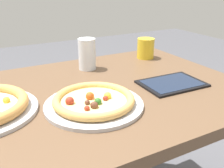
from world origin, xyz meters
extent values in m
cube|color=brown|center=(0.00, 0.00, 0.73)|extent=(1.19, 0.81, 0.04)
cylinder|color=#443122|center=(0.52, 0.32, 0.35)|extent=(0.07, 0.07, 0.71)
cylinder|color=#B7B7BC|center=(-0.03, -0.11, 0.76)|extent=(0.32, 0.32, 0.01)
cylinder|color=#E5CC7F|center=(-0.03, -0.11, 0.77)|extent=(0.21, 0.21, 0.01)
torus|color=tan|center=(-0.03, -0.11, 0.77)|extent=(0.26, 0.26, 0.03)
sphere|color=gold|center=(0.01, -0.12, 0.78)|extent=(0.02, 0.02, 0.02)
sphere|color=maroon|center=(-0.11, -0.10, 0.78)|extent=(0.03, 0.03, 0.03)
sphere|color=brown|center=(-0.06, -0.13, 0.78)|extent=(0.02, 0.02, 0.02)
sphere|color=maroon|center=(-0.08, -0.16, 0.78)|extent=(0.02, 0.02, 0.02)
sphere|color=#BF4C19|center=(-0.04, -0.09, 0.78)|extent=(0.03, 0.03, 0.03)
sphere|color=#2D6623|center=(-0.03, -0.14, 0.78)|extent=(0.02, 0.02, 0.02)
sphere|color=maroon|center=(0.00, -0.13, 0.78)|extent=(0.02, 0.02, 0.02)
sphere|color=brown|center=(-0.05, -0.16, 0.78)|extent=(0.02, 0.02, 0.02)
sphere|color=gold|center=(-0.28, 0.01, 0.78)|extent=(0.02, 0.02, 0.02)
cylinder|color=gold|center=(0.43, 0.26, 0.80)|extent=(0.09, 0.09, 0.10)
cylinder|color=silver|center=(0.10, 0.24, 0.82)|extent=(0.08, 0.08, 0.14)
cube|color=white|center=(0.11, 0.25, 0.86)|extent=(0.03, 0.03, 0.02)
cube|color=white|center=(0.10, 0.24, 0.87)|extent=(0.03, 0.03, 0.02)
cube|color=black|center=(0.31, -0.09, 0.75)|extent=(0.25, 0.18, 0.01)
cube|color=#192338|center=(0.31, -0.09, 0.76)|extent=(0.22, 0.15, 0.00)
camera|label=1|loc=(-0.35, -0.81, 1.14)|focal=42.37mm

